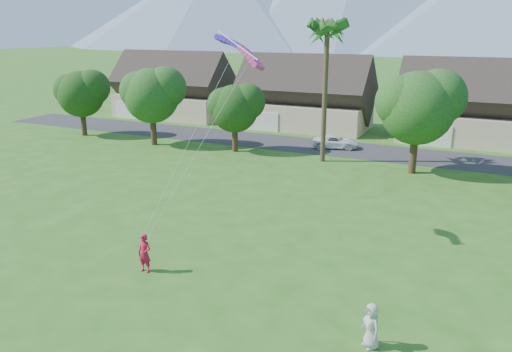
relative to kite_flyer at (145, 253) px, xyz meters
The scene contains 9 objects.
ground 5.30m from the kite_flyer, 50.82° to the right, with size 500.00×500.00×0.00m, color #2D6019.
street 30.16m from the kite_flyer, 83.74° to the left, with size 90.00×7.00×0.01m, color #2D2D30.
kite_flyer is the anchor object (origin of this frame).
watcher 11.63m from the kite_flyer, ahead, with size 0.90×0.58×1.84m, color #B2B1AD.
parked_car 29.98m from the kite_flyer, 88.29° to the left, with size 2.10×4.55×1.26m, color white.
houses_row 39.22m from the kite_flyer, 84.45° to the left, with size 72.75×8.19×8.86m.
tree_row 24.29m from the kite_flyer, 84.87° to the left, with size 62.27×6.67×8.45m.
fan_palm 26.78m from the kite_flyer, 86.98° to the left, with size 3.00×3.00×13.80m.
parafoil_kite 11.70m from the kite_flyer, 68.67° to the left, with size 3.15×1.23×0.50m.
Camera 1 is at (11.31, -14.01, 11.69)m, focal length 35.00 mm.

